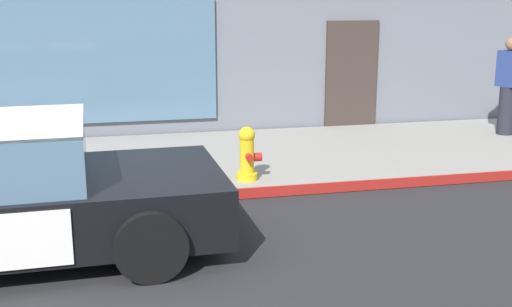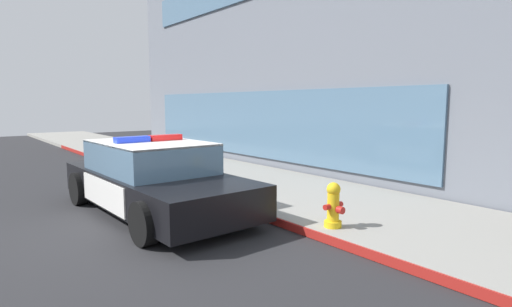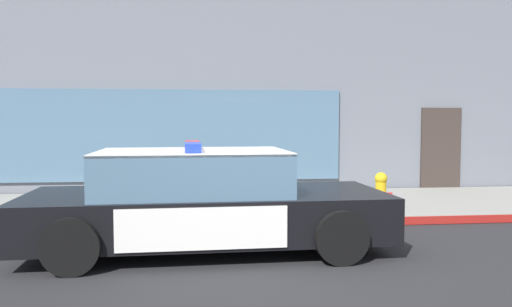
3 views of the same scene
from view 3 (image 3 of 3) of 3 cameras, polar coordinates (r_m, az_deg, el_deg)
name	(u,v)px [view 3 (image 3 of 3)]	position (r m, az deg, el deg)	size (l,w,h in m)	color
ground	(279,257)	(6.78, 2.56, -11.55)	(48.00, 48.00, 0.00)	#262628
sidewalk	(251,206)	(10.24, -0.56, -5.91)	(48.00, 3.55, 0.15)	gray
curb_red_paint	(262,224)	(8.49, 0.67, -7.91)	(28.80, 0.04, 0.14)	maroon
storefront_building	(181,44)	(16.22, -8.44, 12.04)	(21.40, 8.43, 8.30)	slate
police_cruiser	(203,201)	(7.06, -5.98, -5.31)	(4.92, 2.26, 1.49)	black
fire_hydrant	(381,193)	(9.27, 13.84, -4.36)	(0.34, 0.39, 0.73)	gold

